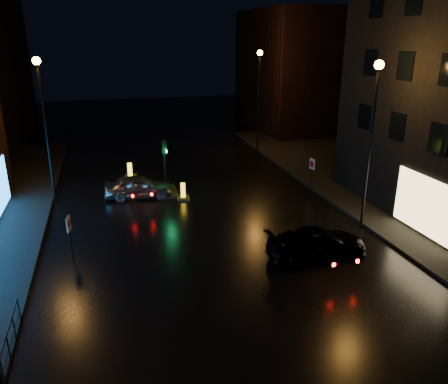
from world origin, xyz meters
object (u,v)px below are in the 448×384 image
Objects in this scene: dark_sedan at (317,243)px; road_sign_left at (69,228)px; silver_hatchback at (139,187)px; traffic_signal at (166,185)px; road_sign_right at (312,167)px; bollard_far at (130,174)px; bollard_near at (183,195)px.

road_sign_left is (-10.60, 2.67, 0.87)m from dark_sedan.
dark_sedan is at bearing -139.94° from silver_hatchback.
silver_hatchback is 2.00× the size of road_sign_left.
traffic_signal is 1.64× the size of road_sign_right.
road_sign_right is at bearing -93.68° from silver_hatchback.
traffic_signal is at bearing -39.64° from bollard_far.
road_sign_left is (-5.30, -7.59, 1.03)m from traffic_signal.
road_sign_right is at bearing 33.96° from road_sign_left.
bollard_near is (0.87, -1.31, -0.28)m from traffic_signal.
road_sign_left is at bearing -127.25° from bollard_near.
bollard_near is 0.58× the size of road_sign_right.
traffic_signal reaches higher than silver_hatchback.
bollard_near is 6.04m from bollard_far.
bollard_near is at bearing -105.70° from silver_hatchback.
silver_hatchback is 10.96m from road_sign_right.
road_sign_left is at bearing 12.16° from road_sign_right.
bollard_far is 0.67× the size of road_sign_left.
road_sign_right is at bearing -3.78° from bollard_far.
silver_hatchback is 8.13m from road_sign_left.
silver_hatchback is 12.14m from dark_sedan.
traffic_signal is at bearing -73.88° from silver_hatchback.
traffic_signal reaches higher than road_sign_right.
silver_hatchback is 3.00× the size of bollard_far.
bollard_near is at bearing 25.47° from dark_sedan.
silver_hatchback reaches higher than bollard_far.
bollard_near is 0.90× the size of bollard_far.
road_sign_right reaches higher than dark_sedan.
road_sign_right reaches higher than silver_hatchback.
bollard_far is at bearing 25.97° from dark_sedan.
dark_sedan is at bearing -62.65° from traffic_signal.
road_sign_left is at bearing 74.98° from dark_sedan.
road_sign_right is at bearing -25.45° from dark_sedan.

